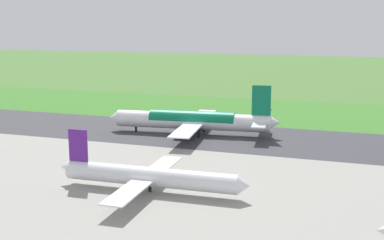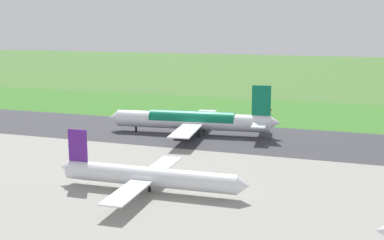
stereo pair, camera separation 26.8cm
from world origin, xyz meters
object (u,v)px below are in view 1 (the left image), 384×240
(no_stopping_sign, at_px, (271,112))
(airliner_main, at_px, (193,121))
(traffic_cone_orange, at_px, (255,113))
(airliner_parked_mid, at_px, (149,176))

(no_stopping_sign, bearing_deg, airliner_main, 66.13)
(airliner_main, distance_m, traffic_cone_orange, 42.74)
(airliner_main, relative_size, no_stopping_sign, 20.76)
(airliner_main, bearing_deg, traffic_cone_orange, -105.14)
(airliner_main, relative_size, airliner_parked_mid, 1.32)
(airliner_main, distance_m, airliner_parked_mid, 54.14)
(airliner_main, height_order, traffic_cone_orange, airliner_main)
(traffic_cone_orange, bearing_deg, no_stopping_sign, 162.75)
(airliner_main, xyz_separation_m, traffic_cone_orange, (-11.11, -41.07, -4.08))
(airliner_parked_mid, bearing_deg, airliner_main, -81.11)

